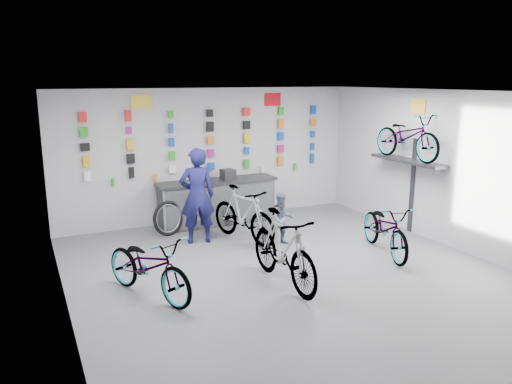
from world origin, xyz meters
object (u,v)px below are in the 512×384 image
bike_left (149,266)px  bike_right (386,228)px  counter (218,202)px  bike_service (243,214)px  clerk (197,196)px  bike_center (283,249)px  customer (282,219)px

bike_left → bike_right: bearing=-24.8°
counter → bike_service: bearing=-89.5°
bike_service → clerk: clerk is taller
bike_center → bike_right: bearing=9.5°
bike_service → clerk: bearing=144.5°
bike_center → customer: (0.92, 1.74, -0.07)m
bike_left → bike_right: bike_right is taller
bike_center → bike_right: bike_center is taller
counter → bike_left: counter is taller
bike_left → counter: bearing=29.2°
counter → bike_right: counter is taller
bike_center → bike_service: (0.34, 2.28, -0.04)m
bike_left → customer: (2.94, 1.26, 0.03)m
bike_left → clerk: bearing=30.2°
counter → bike_left: (-2.34, -3.18, 0.00)m
bike_right → clerk: bearing=159.7°
bike_right → clerk: (-2.93, 2.14, 0.46)m
clerk → bike_left: bearing=64.7°
bike_right → bike_service: bearing=154.3°
bike_service → customer: size_ratio=1.76×
bike_center → bike_right: 2.45m
bike_right → customer: (-1.49, 1.29, 0.03)m
customer → bike_service: bearing=145.7°
customer → bike_right: bearing=-32.2°
bike_center → bike_left: bearing=165.8°
counter → bike_right: size_ratio=1.44×
bike_left → bike_right: (4.43, -0.02, 0.00)m
bike_right → bike_service: bike_service is taller
bike_center → customer: bike_center is taller
bike_right → clerk: 3.65m
clerk → customer: clerk is taller
counter → bike_service: 1.37m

